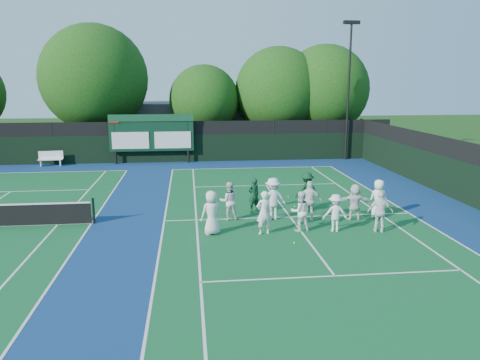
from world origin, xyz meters
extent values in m
plane|color=#153A10|center=(0.00, 0.00, 0.00)|extent=(120.00, 120.00, 0.00)
cube|color=navy|center=(-6.00, 1.00, 0.00)|extent=(34.00, 32.00, 0.01)
cube|color=#115327|center=(0.00, 1.00, 0.01)|extent=(10.97, 23.77, 0.00)
cube|color=silver|center=(0.00, 12.88, 0.01)|extent=(10.97, 0.08, 0.00)
cube|color=silver|center=(-5.49, 1.00, 0.01)|extent=(0.08, 23.77, 0.00)
cube|color=silver|center=(5.49, 1.00, 0.01)|extent=(0.08, 23.77, 0.00)
cube|color=silver|center=(-4.12, 1.00, 0.01)|extent=(0.08, 23.77, 0.00)
cube|color=silver|center=(4.12, 1.00, 0.01)|extent=(0.08, 23.77, 0.00)
cube|color=silver|center=(0.00, -5.40, 0.01)|extent=(8.23, 0.08, 0.00)
cube|color=silver|center=(0.00, 7.40, 0.01)|extent=(8.23, 0.08, 0.00)
cube|color=silver|center=(0.00, 1.00, 0.01)|extent=(0.08, 12.80, 0.00)
cube|color=silver|center=(-14.00, 12.88, 0.01)|extent=(10.97, 0.08, 0.00)
cube|color=silver|center=(-8.52, 1.00, 0.01)|extent=(0.08, 23.77, 0.00)
cube|color=silver|center=(-9.88, 1.00, 0.01)|extent=(0.08, 23.77, 0.00)
cube|color=silver|center=(-14.00, 7.40, 0.01)|extent=(8.23, 0.08, 0.00)
cube|color=black|center=(-6.00, 16.00, 1.00)|extent=(34.00, 0.08, 2.00)
cube|color=black|center=(-6.00, 16.00, 2.50)|extent=(34.00, 0.05, 1.00)
cylinder|color=black|center=(-9.60, 15.60, 1.75)|extent=(0.16, 0.16, 3.50)
cylinder|color=black|center=(-4.40, 15.60, 1.75)|extent=(0.16, 0.16, 3.50)
cube|color=black|center=(-7.00, 15.60, 2.20)|extent=(6.00, 0.15, 2.60)
cube|color=#124125|center=(-7.00, 15.50, 3.30)|extent=(6.00, 0.05, 0.50)
cube|color=silver|center=(-8.50, 15.50, 1.70)|extent=(2.60, 0.04, 1.20)
cube|color=silver|center=(-5.50, 15.50, 1.70)|extent=(2.60, 0.04, 1.20)
cube|color=#9D1A0D|center=(-9.60, 15.50, 3.20)|extent=(0.70, 0.04, 0.50)
cube|color=#555459|center=(-2.00, 24.00, 2.00)|extent=(18.00, 6.00, 4.00)
cylinder|color=black|center=(7.50, 15.70, 5.00)|extent=(0.16, 0.16, 10.00)
cube|color=black|center=(7.50, 15.70, 10.00)|extent=(1.20, 0.30, 0.25)
cylinder|color=black|center=(-8.40, 1.00, 0.55)|extent=(0.10, 0.10, 1.10)
cube|color=white|center=(-14.06, 15.30, 0.46)|extent=(1.68, 0.59, 0.07)
cube|color=white|center=(-14.06, 15.46, 0.77)|extent=(1.64, 0.22, 0.55)
cube|color=white|center=(-14.71, 15.30, 0.22)|extent=(0.10, 0.39, 0.44)
cube|color=white|center=(-13.40, 15.30, 0.22)|extent=(0.10, 0.39, 0.44)
cylinder|color=black|center=(-11.50, 19.50, 1.49)|extent=(0.44, 0.44, 2.99)
sphere|color=#133C0D|center=(-11.50, 19.50, 6.07)|extent=(8.23, 8.23, 8.23)
sphere|color=#133C0D|center=(-10.90, 19.80, 5.25)|extent=(5.76, 5.76, 5.76)
cylinder|color=black|center=(-3.05, 19.50, 1.16)|extent=(0.44, 0.44, 2.31)
sphere|color=#133C0D|center=(-3.05, 19.50, 4.39)|extent=(5.55, 5.55, 5.55)
sphere|color=#133C0D|center=(-2.45, 19.80, 3.84)|extent=(3.89, 3.89, 3.89)
cylinder|color=black|center=(2.96, 19.50, 1.24)|extent=(0.44, 0.44, 2.48)
sphere|color=#133C0D|center=(2.96, 19.50, 5.11)|extent=(7.01, 7.01, 7.01)
sphere|color=#133C0D|center=(3.56, 19.80, 4.40)|extent=(4.91, 4.91, 4.91)
cylinder|color=black|center=(6.82, 19.50, 1.25)|extent=(0.44, 0.44, 2.50)
sphere|color=#133C0D|center=(6.82, 19.50, 5.20)|extent=(7.20, 7.20, 7.20)
sphere|color=#133C0D|center=(7.42, 19.80, 4.48)|extent=(5.04, 5.04, 5.04)
sphere|color=#C2E71B|center=(-0.58, -2.39, 0.03)|extent=(0.07, 0.07, 0.07)
sphere|color=#C2E71B|center=(0.58, 2.67, 0.03)|extent=(0.07, 0.07, 0.07)
sphere|color=#C2E71B|center=(-3.81, 1.81, 0.03)|extent=(0.07, 0.07, 0.07)
sphere|color=#C2E71B|center=(0.68, 4.52, 0.03)|extent=(0.07, 0.07, 0.07)
imported|color=silver|center=(-3.55, -0.95, 0.87)|extent=(0.99, 0.81, 1.74)
imported|color=white|center=(-1.52, -1.14, 0.87)|extent=(0.71, 0.55, 1.73)
imported|color=white|center=(-0.03, -0.91, 0.81)|extent=(0.86, 0.71, 1.62)
imported|color=white|center=(1.34, -1.13, 0.76)|extent=(1.03, 0.66, 1.52)
imported|color=white|center=(3.07, -1.41, 0.83)|extent=(1.05, 0.65, 1.67)
imported|color=silver|center=(-2.71, 0.94, 0.83)|extent=(0.83, 0.66, 1.66)
imported|color=silver|center=(-0.83, 0.75, 0.92)|extent=(1.28, 0.85, 1.84)
imported|color=white|center=(0.72, 0.45, 0.86)|extent=(1.09, 0.67, 1.73)
imported|color=silver|center=(2.66, 0.33, 0.79)|extent=(1.52, 0.66, 1.58)
imported|color=white|center=(3.81, 0.56, 0.85)|extent=(0.86, 0.59, 1.69)
imported|color=#0E341F|center=(-1.47, 2.10, 0.78)|extent=(0.67, 0.56, 1.55)
imported|color=#0E361A|center=(1.06, 2.30, 0.87)|extent=(1.22, 0.85, 1.74)
camera|label=1|loc=(-4.38, -18.42, 5.88)|focal=35.00mm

